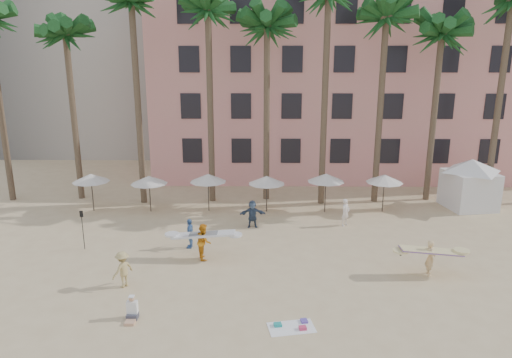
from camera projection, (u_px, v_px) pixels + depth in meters
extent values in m
plane|color=#D1B789|center=(292.00, 305.00, 19.39)|extent=(120.00, 120.00, 0.00)
cube|color=#D99184|center=(352.00, 84.00, 42.45)|extent=(35.00, 14.00, 16.00)
cylinder|color=brown|center=(1.00, 113.00, 32.54)|extent=(0.44, 0.44, 13.00)
cylinder|color=brown|center=(74.00, 119.00, 33.08)|extent=(0.44, 0.44, 12.00)
cylinder|color=brown|center=(138.00, 106.00, 31.80)|extent=(0.44, 0.44, 14.00)
cylinder|color=brown|center=(210.00, 109.00, 32.28)|extent=(0.44, 0.44, 13.50)
cylinder|color=brown|center=(267.00, 116.00, 32.83)|extent=(0.44, 0.44, 12.50)
cylinder|color=brown|center=(325.00, 103.00, 31.56)|extent=(0.44, 0.44, 14.50)
cylinder|color=brown|center=(380.00, 113.00, 32.18)|extent=(0.44, 0.44, 13.00)
cylinder|color=brown|center=(433.00, 119.00, 32.74)|extent=(0.44, 0.44, 12.00)
cylinder|color=brown|center=(498.00, 107.00, 31.46)|extent=(0.44, 0.44, 14.00)
cylinder|color=#332B23|center=(92.00, 193.00, 31.35)|extent=(0.07, 0.07, 2.50)
cone|color=silver|center=(91.00, 178.00, 31.07)|extent=(2.50, 2.50, 0.55)
cylinder|color=#332B23|center=(150.00, 195.00, 31.21)|extent=(0.07, 0.07, 2.40)
cone|color=silver|center=(149.00, 180.00, 30.95)|extent=(2.50, 2.50, 0.55)
cylinder|color=#332B23|center=(208.00, 193.00, 31.34)|extent=(0.07, 0.07, 2.50)
cone|color=silver|center=(208.00, 178.00, 31.06)|extent=(2.50, 2.50, 0.55)
cylinder|color=#332B23|center=(267.00, 195.00, 31.20)|extent=(0.07, 0.07, 2.40)
cone|color=silver|center=(267.00, 180.00, 30.94)|extent=(2.50, 2.50, 0.55)
cylinder|color=#332B23|center=(325.00, 194.00, 31.03)|extent=(0.07, 0.07, 2.60)
cone|color=silver|center=(326.00, 178.00, 30.74)|extent=(2.50, 2.50, 0.55)
cylinder|color=#332B23|center=(383.00, 194.00, 31.18)|extent=(0.07, 0.07, 2.50)
cone|color=silver|center=(385.00, 178.00, 30.90)|extent=(2.50, 2.50, 0.55)
cube|color=silver|center=(469.00, 190.00, 31.99)|extent=(3.43, 3.43, 2.60)
cone|color=silver|center=(472.00, 166.00, 31.55)|extent=(5.14, 5.14, 0.90)
cube|color=white|center=(291.00, 328.00, 17.76)|extent=(1.95, 1.32, 0.02)
cube|color=teal|center=(278.00, 325.00, 17.86)|extent=(0.34, 0.30, 0.10)
cube|color=#C8375F|center=(303.00, 328.00, 17.62)|extent=(0.32, 0.27, 0.12)
cube|color=#5A45A6|center=(304.00, 321.00, 18.14)|extent=(0.31, 0.34, 0.08)
imported|color=#DDB57C|center=(430.00, 258.00, 21.97)|extent=(0.50, 0.70, 1.78)
cube|color=beige|center=(431.00, 251.00, 21.88)|extent=(2.95, 0.80, 0.36)
imported|color=orange|center=(204.00, 241.00, 23.79)|extent=(0.95, 1.09, 1.91)
cube|color=silver|center=(203.00, 235.00, 23.69)|extent=(3.30, 0.77, 0.33)
imported|color=tan|center=(123.00, 269.00, 20.82)|extent=(1.16, 1.27, 1.72)
imported|color=#4D78B3|center=(190.00, 233.00, 25.20)|extent=(0.50, 1.02, 1.69)
imported|color=#384962|center=(252.00, 214.00, 28.33)|extent=(1.64, 0.64, 1.73)
imported|color=silver|center=(346.00, 212.00, 28.57)|extent=(0.75, 0.74, 1.75)
cylinder|color=black|center=(83.00, 231.00, 24.93)|extent=(0.04, 0.04, 2.10)
cube|color=black|center=(81.00, 214.00, 24.68)|extent=(0.18, 0.03, 0.35)
cube|color=#3F3F4C|center=(133.00, 316.00, 18.38)|extent=(0.43, 0.40, 0.23)
cube|color=tan|center=(130.00, 322.00, 18.07)|extent=(0.39, 0.43, 0.12)
cube|color=white|center=(132.00, 307.00, 18.33)|extent=(0.42, 0.25, 0.53)
sphere|color=tan|center=(132.00, 299.00, 18.24)|extent=(0.23, 0.23, 0.23)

